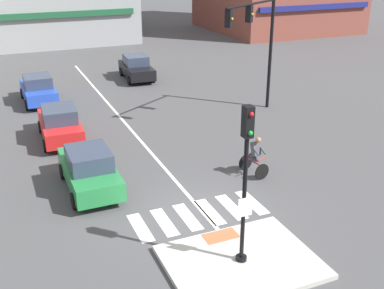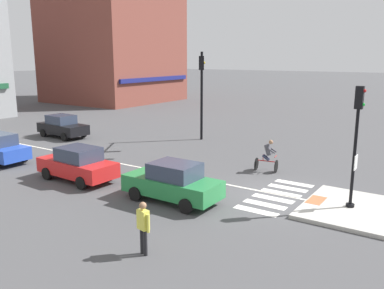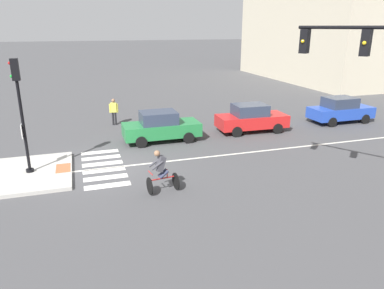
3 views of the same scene
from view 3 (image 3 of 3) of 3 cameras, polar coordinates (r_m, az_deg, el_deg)
The scene contains 17 objects.
ground_plane at distance 16.65m, azimuth -14.02°, elevation -3.47°, with size 300.00×300.00×0.00m, color #474749.
traffic_island at distance 16.76m, azimuth -24.00°, elevation -4.14°, with size 4.27×3.33×0.15m, color #B2AFA8.
tactile_pad_front at distance 16.61m, azimuth -19.55°, elevation -3.49°, with size 1.10×0.60×0.01m, color #DB5B38.
signal_pole at distance 15.98m, azimuth -25.33°, elevation 5.46°, with size 0.44×0.38×4.64m.
crosswalk_stripe_a at distance 18.62m, azimuth -14.24°, elevation -1.16°, with size 0.44×1.80×0.01m, color silver.
crosswalk_stripe_b at distance 17.83m, azimuth -14.05°, elevation -2.01°, with size 0.44×1.80×0.01m, color silver.
crosswalk_stripe_c at distance 17.05m, azimuth -13.85°, elevation -2.93°, with size 0.44×1.80×0.01m, color silver.
crosswalk_stripe_d at distance 16.27m, azimuth -13.62°, elevation -3.95°, with size 0.44×1.80×0.01m, color silver.
crosswalk_stripe_e at distance 15.49m, azimuth -13.37°, elevation -5.07°, with size 0.44×1.80×0.01m, color silver.
crosswalk_stripe_f at distance 14.72m, azimuth -13.09°, elevation -6.30°, with size 0.44×1.80×0.01m, color silver.
lane_centre_line at distance 19.64m, azimuth 16.44°, elevation -0.35°, with size 0.14×28.00×0.01m, color silver.
building_corner_left at distance 47.66m, azimuth 22.84°, elevation 18.65°, with size 21.62×16.28×15.03m.
car_green_westbound_near at distance 19.67m, azimuth -4.92°, elevation 2.82°, with size 1.85×4.10×1.64m.
car_red_westbound_far at distance 21.70m, azimuth 9.28°, elevation 4.10°, with size 1.95×4.16×1.64m.
car_blue_westbound_distant at distance 25.43m, azimuth 22.25°, elevation 5.04°, with size 1.89×4.12×1.64m.
cyclist at distance 13.53m, azimuth -4.89°, elevation -4.10°, with size 0.81×1.17×1.68m.
pedestrian_at_curb_left at distance 23.38m, azimuth -12.17°, elevation 5.37°, with size 0.29×0.54×1.67m.
Camera 3 is at (15.53, -0.70, 5.96)m, focal length 34.01 mm.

